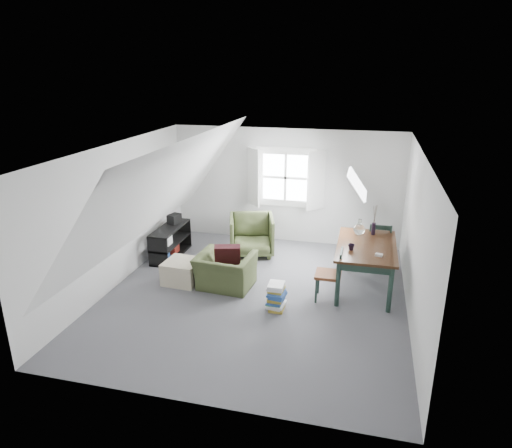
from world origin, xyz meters
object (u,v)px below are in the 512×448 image
(armchair_far, at_px, (252,253))
(media_shelf, at_px, (170,244))
(armchair_near, at_px, (226,287))
(dining_table, at_px, (366,251))
(ottoman, at_px, (183,271))
(dining_chair_far, at_px, (379,245))
(dining_chair_near, at_px, (330,274))
(magazine_stack, at_px, (276,297))

(armchair_far, distance_m, media_shelf, 1.71)
(armchair_near, bearing_deg, media_shelf, -29.97)
(armchair_far, distance_m, dining_table, 2.65)
(armchair_near, distance_m, ottoman, 0.84)
(dining_chair_far, distance_m, dining_chair_near, 1.64)
(armchair_near, xyz_separation_m, magazine_stack, (1.03, -0.54, 0.22))
(media_shelf, bearing_deg, armchair_near, -35.72)
(dining_table, height_order, dining_chair_near, dining_chair_near)
(dining_table, height_order, media_shelf, dining_table)
(dining_chair_near, bearing_deg, armchair_far, -119.18)
(dining_table, relative_size, magazine_stack, 3.79)
(armchair_near, height_order, magazine_stack, magazine_stack)
(armchair_far, bearing_deg, media_shelf, -177.09)
(dining_chair_far, bearing_deg, dining_chair_near, 54.61)
(armchair_far, distance_m, magazine_stack, 2.37)
(media_shelf, bearing_deg, magazine_stack, -33.11)
(ottoman, height_order, dining_chair_far, dining_chair_far)
(dining_chair_near, height_order, media_shelf, dining_chair_near)
(armchair_far, height_order, ottoman, armchair_far)
(ottoman, bearing_deg, dining_chair_far, 22.36)
(dining_chair_far, relative_size, dining_chair_near, 1.07)
(dining_chair_far, bearing_deg, magazine_stack, 44.41)
(dining_table, bearing_deg, dining_chair_far, 74.74)
(dining_table, distance_m, dining_chair_far, 0.94)
(ottoman, relative_size, dining_chair_far, 0.63)
(dining_table, xyz_separation_m, dining_chair_far, (0.24, 0.89, -0.22))
(ottoman, xyz_separation_m, dining_chair_far, (3.43, 1.41, 0.30))
(dining_chair_near, xyz_separation_m, magazine_stack, (-0.80, -0.54, -0.25))
(ottoman, relative_size, dining_chair_near, 0.68)
(armchair_far, height_order, dining_table, dining_table)
(armchair_far, xyz_separation_m, dining_chair_near, (1.77, -1.61, 0.47))
(armchair_near, xyz_separation_m, dining_table, (2.38, 0.54, 0.72))
(armchair_far, xyz_separation_m, dining_chair_far, (2.55, -0.18, 0.50))
(armchair_near, bearing_deg, magazine_stack, 156.81)
(armchair_near, xyz_separation_m, ottoman, (-0.82, 0.02, 0.20))
(armchair_far, bearing_deg, dining_chair_near, -58.76)
(armchair_near, relative_size, ottoman, 1.57)
(ottoman, xyz_separation_m, dining_chair_near, (2.65, -0.02, 0.27))
(dining_chair_near, height_order, magazine_stack, dining_chair_near)
(dining_chair_far, height_order, magazine_stack, dining_chair_far)
(armchair_near, relative_size, dining_chair_near, 1.06)
(dining_table, bearing_deg, media_shelf, 172.19)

